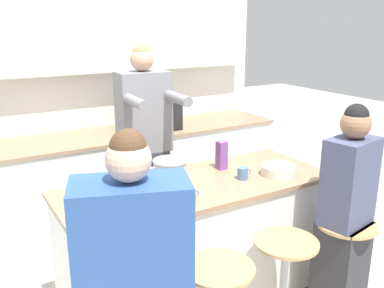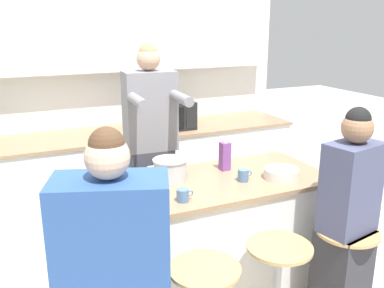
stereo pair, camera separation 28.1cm
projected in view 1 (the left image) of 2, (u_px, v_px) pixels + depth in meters
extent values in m
cube|color=silver|center=(99.00, 81.00, 4.27)|extent=(3.61, 0.06, 2.70)
cube|color=white|center=(99.00, 32.00, 4.05)|extent=(3.32, 0.16, 0.75)
cube|color=white|center=(117.00, 179.00, 4.21)|extent=(3.32, 0.68, 0.87)
cube|color=#937556|center=(115.00, 134.00, 4.09)|extent=(3.35, 0.71, 0.03)
cube|color=white|center=(197.00, 242.00, 2.94)|extent=(1.80, 0.70, 0.81)
cube|color=#937556|center=(198.00, 185.00, 2.82)|extent=(1.84, 0.74, 0.03)
cylinder|color=tan|center=(219.00, 268.00, 2.25)|extent=(0.38, 0.38, 0.02)
cylinder|color=tan|center=(286.00, 242.00, 2.51)|extent=(0.38, 0.38, 0.02)
cylinder|color=#B7BABC|center=(342.00, 271.00, 2.82)|extent=(0.04, 0.04, 0.65)
cylinder|color=tan|center=(347.00, 225.00, 2.73)|extent=(0.38, 0.38, 0.02)
cube|color=#383842|center=(147.00, 210.00, 3.36)|extent=(0.33, 0.24, 0.99)
cube|color=slate|center=(144.00, 112.00, 3.14)|extent=(0.39, 0.25, 0.59)
cylinder|color=slate|center=(136.00, 102.00, 2.81)|extent=(0.09, 0.33, 0.07)
cylinder|color=slate|center=(178.00, 98.00, 2.94)|extent=(0.09, 0.33, 0.07)
sphere|color=tan|center=(142.00, 59.00, 3.04)|extent=(0.18, 0.18, 0.17)
sphere|color=#A37F51|center=(142.00, 52.00, 3.02)|extent=(0.14, 0.14, 0.13)
cube|color=#2D5193|center=(132.00, 240.00, 1.94)|extent=(0.60, 0.45, 0.57)
sphere|color=#DBB293|center=(128.00, 160.00, 1.83)|extent=(0.26, 0.26, 0.20)
sphere|color=#513823|center=(128.00, 147.00, 1.82)|extent=(0.21, 0.21, 0.16)
cube|color=#333338|center=(340.00, 270.00, 2.83)|extent=(0.35, 0.32, 0.69)
cube|color=#474C6B|center=(349.00, 182.00, 2.65)|extent=(0.37, 0.28, 0.56)
sphere|color=#936B4C|center=(356.00, 124.00, 2.55)|extent=(0.21, 0.21, 0.18)
sphere|color=black|center=(357.00, 116.00, 2.54)|extent=(0.17, 0.17, 0.15)
cylinder|color=#B7BABC|center=(170.00, 171.00, 2.84)|extent=(0.22, 0.22, 0.14)
cylinder|color=#B7BABC|center=(170.00, 160.00, 2.82)|extent=(0.23, 0.23, 0.01)
cylinder|color=#B7BABC|center=(152.00, 168.00, 2.76)|extent=(0.05, 0.01, 0.01)
cylinder|color=#B7BABC|center=(188.00, 161.00, 2.90)|extent=(0.05, 0.01, 0.01)
cylinder|color=silver|center=(278.00, 170.00, 2.96)|extent=(0.23, 0.23, 0.07)
cylinder|color=#4C7099|center=(243.00, 173.00, 2.88)|extent=(0.07, 0.07, 0.08)
torus|color=#4C7099|center=(248.00, 172.00, 2.90)|extent=(0.04, 0.01, 0.04)
cylinder|color=#4C7099|center=(189.00, 195.00, 2.52)|extent=(0.07, 0.07, 0.08)
torus|color=#4C7099|center=(196.00, 193.00, 2.55)|extent=(0.04, 0.01, 0.04)
ellipsoid|color=yellow|center=(130.00, 203.00, 2.45)|extent=(0.12, 0.04, 0.05)
ellipsoid|color=yellow|center=(123.00, 203.00, 2.46)|extent=(0.09, 0.11, 0.05)
ellipsoid|color=yellow|center=(132.00, 200.00, 2.49)|extent=(0.10, 0.10, 0.05)
cube|color=#7A428E|center=(222.00, 155.00, 3.07)|extent=(0.07, 0.07, 0.20)
cylinder|color=white|center=(222.00, 140.00, 3.03)|extent=(0.03, 0.03, 0.02)
cube|color=black|center=(150.00, 116.00, 4.18)|extent=(0.52, 0.37, 0.27)
cube|color=black|center=(155.00, 120.00, 4.00)|extent=(0.32, 0.01, 0.21)
cube|color=black|center=(176.00, 117.00, 4.12)|extent=(0.09, 0.01, 0.22)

